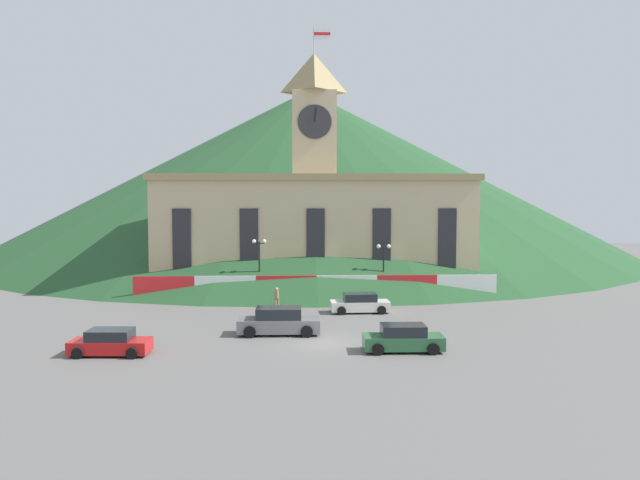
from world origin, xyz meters
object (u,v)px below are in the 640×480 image
(street_lamp_center, at_px, (259,256))
(car_green_wagon, at_px, (403,339))
(pedestrian, at_px, (277,297))
(street_lamp_right, at_px, (384,259))
(car_red_sedan, at_px, (110,343))
(car_white_taxi, at_px, (360,304))
(car_gray_pickup, at_px, (279,322))

(street_lamp_center, relative_size, car_green_wagon, 1.13)
(street_lamp_center, bearing_deg, car_green_wagon, -64.04)
(car_green_wagon, xyz_separation_m, pedestrian, (-7.74, 14.50, 0.18))
(street_lamp_right, height_order, car_red_sedan, street_lamp_right)
(car_white_taxi, relative_size, pedestrian, 2.77)
(car_gray_pickup, height_order, pedestrian, car_gray_pickup)
(street_lamp_right, relative_size, car_green_wagon, 1.02)
(street_lamp_right, relative_size, car_white_taxi, 1.03)
(street_lamp_center, bearing_deg, car_red_sedan, -110.39)
(car_gray_pickup, bearing_deg, street_lamp_right, -120.81)
(car_gray_pickup, bearing_deg, car_white_taxi, -128.71)
(car_white_taxi, relative_size, car_gray_pickup, 0.86)
(car_white_taxi, height_order, car_gray_pickup, car_gray_pickup)
(car_red_sedan, relative_size, car_white_taxi, 0.98)
(car_white_taxi, bearing_deg, car_gray_pickup, 48.51)
(street_lamp_center, height_order, car_green_wagon, street_lamp_center)
(street_lamp_center, distance_m, car_gray_pickup, 15.02)
(street_lamp_right, bearing_deg, car_gray_pickup, -121.30)
(car_green_wagon, bearing_deg, car_white_taxi, -83.49)
(car_red_sedan, relative_size, car_gray_pickup, 0.84)
(car_red_sedan, height_order, car_gray_pickup, car_gray_pickup)
(street_lamp_right, xyz_separation_m, pedestrian, (-9.30, -4.82, -2.56))
(street_lamp_center, distance_m, pedestrian, 5.85)
(car_white_taxi, xyz_separation_m, pedestrian, (-6.48, 2.35, 0.20))
(car_gray_pickup, bearing_deg, car_red_sedan, 28.29)
(pedestrian, bearing_deg, car_gray_pickup, -19.33)
(street_lamp_right, distance_m, car_white_taxi, 8.19)
(street_lamp_right, distance_m, car_red_sedan, 26.83)
(car_white_taxi, xyz_separation_m, car_green_wagon, (1.26, -12.15, 0.02))
(street_lamp_center, relative_size, pedestrian, 3.16)
(car_red_sedan, distance_m, car_gray_pickup, 10.58)
(car_red_sedan, bearing_deg, car_gray_pickup, -149.63)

